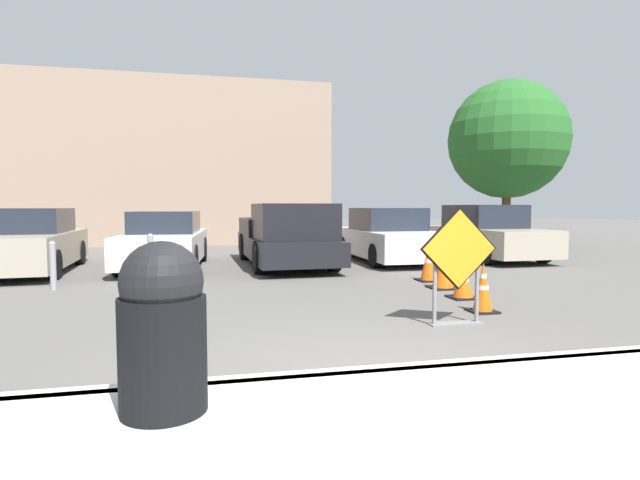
# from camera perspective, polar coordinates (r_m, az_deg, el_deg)

# --- Properties ---
(ground_plane) EXTENTS (96.00, 96.00, 0.00)m
(ground_plane) POSITION_cam_1_polar(r_m,az_deg,el_deg) (14.16, -7.09, -2.44)
(ground_plane) COLOR #565451
(sidewalk_strip) EXTENTS (27.21, 2.06, 0.14)m
(sidewalk_strip) POSITION_cam_1_polar(r_m,az_deg,el_deg) (3.59, 11.48, -20.35)
(sidewalk_strip) COLOR beige
(sidewalk_strip) RESTS_ON ground_plane
(curb_lip) EXTENTS (27.21, 0.20, 0.14)m
(curb_lip) POSITION_cam_1_polar(r_m,az_deg,el_deg) (4.48, 5.89, -15.28)
(curb_lip) COLOR beige
(curb_lip) RESTS_ON ground_plane
(road_closed_sign) EXTENTS (1.06, 0.20, 1.53)m
(road_closed_sign) POSITION_cam_1_polar(r_m,az_deg,el_deg) (6.68, 15.52, -2.18)
(road_closed_sign) COLOR black
(road_closed_sign) RESTS_ON ground_plane
(traffic_cone_nearest) EXTENTS (0.38, 0.38, 0.73)m
(traffic_cone_nearest) POSITION_cam_1_polar(r_m,az_deg,el_deg) (7.66, 18.12, -5.25)
(traffic_cone_nearest) COLOR black
(traffic_cone_nearest) RESTS_ON ground_plane
(traffic_cone_second) EXTENTS (0.45, 0.45, 0.61)m
(traffic_cone_second) POSITION_cam_1_polar(r_m,az_deg,el_deg) (8.72, 16.06, -4.50)
(traffic_cone_second) COLOR black
(traffic_cone_second) RESTS_ON ground_plane
(traffic_cone_third) EXTENTS (0.52, 0.52, 0.79)m
(traffic_cone_third) POSITION_cam_1_polar(r_m,az_deg,el_deg) (9.65, 13.95, -3.14)
(traffic_cone_third) COLOR black
(traffic_cone_third) RESTS_ON ground_plane
(traffic_cone_fourth) EXTENTS (0.48, 0.48, 0.83)m
(traffic_cone_fourth) POSITION_cam_1_polar(r_m,az_deg,el_deg) (10.57, 12.39, -2.42)
(traffic_cone_fourth) COLOR black
(traffic_cone_fourth) RESTS_ON ground_plane
(parked_car_second) EXTENTS (2.00, 4.78, 1.50)m
(parked_car_second) POSITION_cam_1_polar(r_m,az_deg,el_deg) (13.51, -30.14, -0.27)
(parked_car_second) COLOR #A39984
(parked_car_second) RESTS_ON ground_plane
(parked_car_third) EXTENTS (2.03, 4.69, 1.42)m
(parked_car_third) POSITION_cam_1_polar(r_m,az_deg,el_deg) (13.11, -17.23, -0.15)
(parked_car_third) COLOR silver
(parked_car_third) RESTS_ON ground_plane
(pickup_truck) EXTENTS (2.15, 5.42, 1.61)m
(pickup_truck) POSITION_cam_1_polar(r_m,az_deg,el_deg) (12.82, -3.79, 0.19)
(pickup_truck) COLOR black
(pickup_truck) RESTS_ON ground_plane
(parked_car_fourth) EXTENTS (1.94, 4.67, 1.50)m
(parked_car_fourth) POSITION_cam_1_polar(r_m,az_deg,el_deg) (14.26, 7.76, 0.37)
(parked_car_fourth) COLOR white
(parked_car_fourth) RESTS_ON ground_plane
(parked_car_fifth) EXTENTS (2.04, 4.58, 1.59)m
(parked_car_fifth) POSITION_cam_1_polar(r_m,az_deg,el_deg) (15.50, 18.35, 0.63)
(parked_car_fifth) COLOR #A39984
(parked_car_fifth) RESTS_ON ground_plane
(trash_bin) EXTENTS (0.58, 0.58, 1.17)m
(trash_bin) POSITION_cam_1_polar(r_m,az_deg,el_deg) (3.58, -17.55, -9.39)
(trash_bin) COLOR black
(trash_bin) RESTS_ON sidewalk_strip
(bollard_nearest) EXTENTS (0.12, 0.12, 1.03)m
(bollard_nearest) POSITION_cam_1_polar(r_m,az_deg,el_deg) (10.09, -18.79, -2.04)
(bollard_nearest) COLOR gray
(bollard_nearest) RESTS_ON ground_plane
(bollard_second) EXTENTS (0.12, 0.12, 0.91)m
(bollard_second) POSITION_cam_1_polar(r_m,az_deg,el_deg) (10.43, -28.22, -2.44)
(bollard_second) COLOR gray
(bollard_second) RESTS_ON ground_plane
(building_facade_backdrop) EXTENTS (15.12, 5.00, 6.63)m
(building_facade_backdrop) POSITION_cam_1_polar(r_m,az_deg,el_deg) (22.92, -19.16, 8.06)
(building_facade_backdrop) COLOR gray
(building_facade_backdrop) RESTS_ON ground_plane
(street_tree_behind_lot) EXTENTS (4.34, 4.34, 6.19)m
(street_tree_behind_lot) POSITION_cam_1_polar(r_m,az_deg,el_deg) (20.06, 20.67, 10.66)
(street_tree_behind_lot) COLOR #513823
(street_tree_behind_lot) RESTS_ON ground_plane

